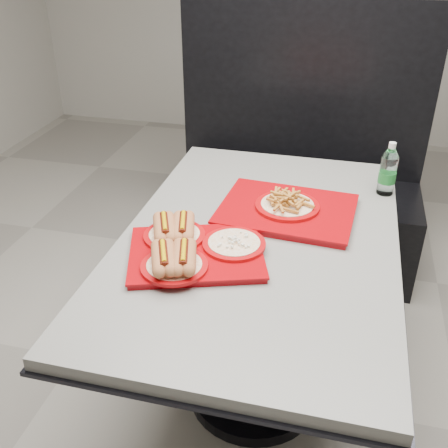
% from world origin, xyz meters
% --- Properties ---
extents(ground, '(6.00, 6.00, 0.00)m').
position_xyz_m(ground, '(0.00, 0.00, 0.00)').
color(ground, gray).
rests_on(ground, ground).
extents(diner_table, '(0.92, 1.42, 0.75)m').
position_xyz_m(diner_table, '(0.00, 0.00, 0.58)').
color(diner_table, black).
rests_on(diner_table, ground).
extents(booth_bench, '(1.30, 0.57, 1.35)m').
position_xyz_m(booth_bench, '(0.00, 1.09, 0.40)').
color(booth_bench, black).
rests_on(booth_bench, ground).
extents(tray_near, '(0.49, 0.44, 0.09)m').
position_xyz_m(tray_near, '(-0.19, -0.18, 0.78)').
color(tray_near, '#9A0409').
rests_on(tray_near, diner_table).
extents(tray_far, '(0.49, 0.40, 0.09)m').
position_xyz_m(tray_far, '(0.07, 0.17, 0.78)').
color(tray_far, '#9A0409').
rests_on(tray_far, diner_table).
extents(water_bottle, '(0.07, 0.07, 0.21)m').
position_xyz_m(water_bottle, '(0.41, 0.42, 0.84)').
color(water_bottle, silver).
rests_on(water_bottle, diner_table).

